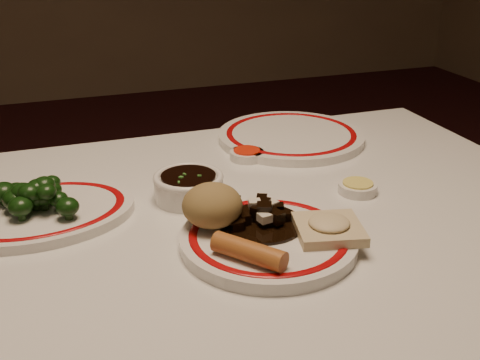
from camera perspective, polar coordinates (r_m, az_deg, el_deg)
name	(u,v)px	position (r m, az deg, el deg)	size (l,w,h in m)	color
dining_table	(220,289)	(0.91, -1.92, -10.26)	(1.20, 0.90, 0.75)	silver
main_plate	(269,239)	(0.83, 2.73, -5.64)	(0.27, 0.27, 0.02)	silver
rice_mound	(212,205)	(0.84, -2.65, -2.42)	(0.09, 0.09, 0.06)	olive
spring_roll	(249,251)	(0.76, 0.85, -6.79)	(0.03, 0.03, 0.10)	#AC642A
fried_wonton	(329,227)	(0.83, 8.43, -4.44)	(0.11, 0.11, 0.02)	beige
stirfry_heap	(261,217)	(0.85, 2.02, -3.54)	(0.12, 0.12, 0.03)	black
broccoli_plate	(38,213)	(0.96, -18.57, -2.98)	(0.31, 0.27, 0.02)	silver
broccoli_pile	(32,195)	(0.94, -19.15, -1.37)	(0.14, 0.12, 0.05)	#23471C
soy_bowl	(189,187)	(0.97, -4.89, -0.71)	(0.11, 0.11, 0.04)	silver
sweet_sour_dish	(247,155)	(1.13, 0.66, 2.42)	(0.06, 0.06, 0.02)	silver
mustard_dish	(358,188)	(1.01, 11.08, -0.72)	(0.06, 0.06, 0.02)	silver
far_plate	(291,136)	(1.23, 4.86, 4.18)	(0.32, 0.32, 0.02)	silver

